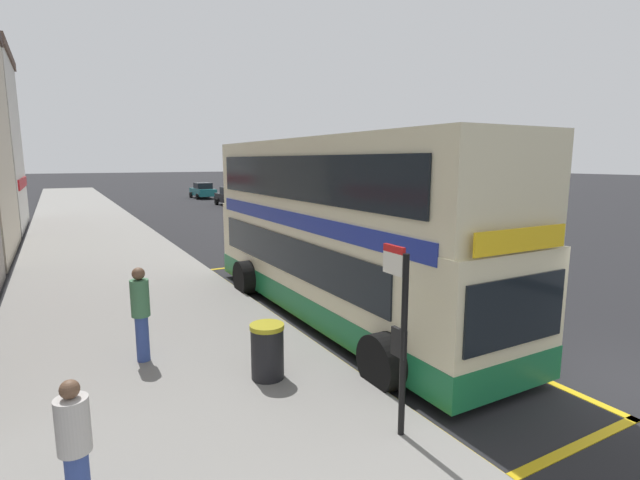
% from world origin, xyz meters
% --- Properties ---
extents(ground_plane, '(260.00, 260.00, 0.00)m').
position_xyz_m(ground_plane, '(0.00, 32.00, 0.00)').
color(ground_plane, black).
extents(pavement_near, '(6.00, 76.00, 0.14)m').
position_xyz_m(pavement_near, '(-7.00, 32.00, 0.07)').
color(pavement_near, gray).
rests_on(pavement_near, ground).
extents(double_decker_bus, '(3.24, 10.61, 4.40)m').
position_xyz_m(double_decker_bus, '(-2.46, 5.87, 2.06)').
color(double_decker_bus, beige).
rests_on(double_decker_bus, ground).
extents(bus_bay_markings, '(2.99, 13.11, 0.01)m').
position_xyz_m(bus_bay_markings, '(-2.51, 5.91, 0.01)').
color(bus_bay_markings, gold).
rests_on(bus_bay_markings, ground).
extents(bus_stop_sign, '(0.09, 0.51, 2.62)m').
position_xyz_m(bus_stop_sign, '(-4.57, 0.76, 1.69)').
color(bus_stop_sign, black).
rests_on(bus_stop_sign, pavement_near).
extents(parked_car_black_ahead, '(2.09, 4.20, 1.62)m').
position_xyz_m(parked_car_black_ahead, '(4.81, 35.67, 0.80)').
color(parked_car_black_ahead, black).
rests_on(parked_car_black_ahead, ground).
extents(parked_car_teal_distant, '(2.09, 4.20, 1.62)m').
position_xyz_m(parked_car_teal_distant, '(4.85, 44.88, 0.80)').
color(parked_car_teal_distant, '#196066').
rests_on(parked_car_teal_distant, ground).
extents(pedestrian_waiting_near_sign, '(0.34, 0.34, 1.81)m').
position_xyz_m(pedestrian_waiting_near_sign, '(-7.29, 5.00, 1.13)').
color(pedestrian_waiting_near_sign, '#33478C').
rests_on(pedestrian_waiting_near_sign, pavement_near).
extents(pedestrian_further_back, '(0.34, 0.34, 1.54)m').
position_xyz_m(pedestrian_further_back, '(-8.53, 1.15, 0.97)').
color(pedestrian_further_back, '#33478C').
rests_on(pedestrian_further_back, pavement_near).
extents(litter_bin, '(0.60, 0.60, 0.97)m').
position_xyz_m(litter_bin, '(-5.51, 3.19, 0.63)').
color(litter_bin, black).
rests_on(litter_bin, pavement_near).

